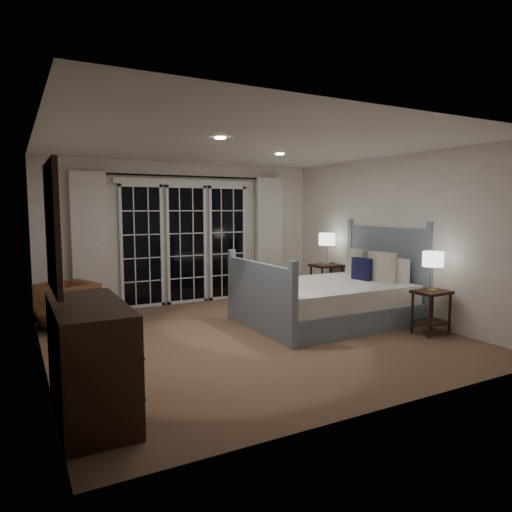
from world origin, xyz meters
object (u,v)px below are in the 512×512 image
lamp_right (327,240)px  nightstand_right (326,277)px  armchair (67,305)px  lamp_left (433,260)px  nightstand_left (431,306)px  bed (330,299)px  dresser (90,359)px

lamp_right → nightstand_right: bearing=180.0°
nightstand_right → armchair: (-4.34, 0.31, -0.13)m
lamp_left → armchair: 5.11m
lamp_left → lamp_right: lamp_right is taller
nightstand_left → armchair: 5.06m
nightstand_right → lamp_left: size_ratio=1.30×
bed → lamp_left: 1.57m
bed → lamp_right: 1.66m
nightstand_right → nightstand_left: bearing=-91.4°
bed → armchair: bed is taller
bed → nightstand_right: 1.47m
bed → lamp_left: bearing=-56.9°
nightstand_left → nightstand_right: 2.39m
dresser → lamp_right: bearing=31.6°
nightstand_right → dresser: size_ratio=0.52×
nightstand_left → lamp_right: bearing=88.6°
nightstand_right → dresser: 5.25m
nightstand_left → lamp_right: 2.51m
nightstand_right → bed: bearing=-124.6°
bed → armchair: size_ratio=3.30×
nightstand_right → armchair: 4.36m
bed → lamp_left: size_ratio=4.52×
nightstand_right → lamp_left: bearing=-91.4°
lamp_left → dresser: (-4.42, -0.36, -0.54)m
lamp_left → lamp_right: (0.06, 2.39, 0.12)m
nightstand_right → dresser: dresser is taller
bed → nightstand_right: size_ratio=3.47×
nightstand_left → lamp_right: (0.06, 2.39, 0.75)m
bed → dresser: size_ratio=1.80×
armchair → lamp_left: bearing=36.9°
bed → nightstand_right: (0.83, 1.20, 0.11)m
nightstand_right → lamp_right: (0.00, 0.00, 0.68)m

